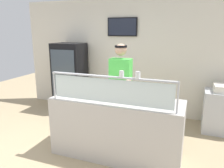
# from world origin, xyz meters

# --- Properties ---
(ground_plane) EXTENTS (12.00, 12.00, 0.00)m
(ground_plane) POSITION_xyz_m (1.02, 1.00, 0.00)
(ground_plane) COLOR tan
(ground_plane) RESTS_ON ground
(shop_rear_unit) EXTENTS (6.43, 0.13, 2.70)m
(shop_rear_unit) POSITION_xyz_m (1.01, 2.38, 1.36)
(shop_rear_unit) COLOR silver
(shop_rear_unit) RESTS_ON ground
(serving_counter) EXTENTS (2.03, 0.71, 0.95)m
(serving_counter) POSITION_xyz_m (1.02, 0.35, 0.47)
(serving_counter) COLOR #BCB7B2
(serving_counter) RESTS_ON ground
(sneeze_guard) EXTENTS (1.86, 0.06, 0.42)m
(sneeze_guard) POSITION_xyz_m (1.02, 0.06, 1.22)
(sneeze_guard) COLOR #B2B5BC
(sneeze_guard) RESTS_ON serving_counter
(pizza_tray) EXTENTS (0.49, 0.49, 0.04)m
(pizza_tray) POSITION_xyz_m (0.95, 0.43, 0.97)
(pizza_tray) COLOR #9EA0A8
(pizza_tray) RESTS_ON serving_counter
(pizza_server) EXTENTS (0.14, 0.29, 0.01)m
(pizza_server) POSITION_xyz_m (0.98, 0.41, 0.99)
(pizza_server) COLOR #ADAFB7
(pizza_server) RESTS_ON pizza_tray
(parmesan_shaker) EXTENTS (0.07, 0.07, 0.09)m
(parmesan_shaker) POSITION_xyz_m (1.19, 0.06, 1.41)
(parmesan_shaker) COLOR white
(parmesan_shaker) RESTS_ON sneeze_guard
(pepper_flake_shaker) EXTENTS (0.07, 0.07, 0.09)m
(pepper_flake_shaker) POSITION_xyz_m (1.41, 0.06, 1.41)
(pepper_flake_shaker) COLOR white
(pepper_flake_shaker) RESTS_ON sneeze_guard
(worker_figure) EXTENTS (0.41, 0.50, 1.76)m
(worker_figure) POSITION_xyz_m (0.88, 0.95, 1.01)
(worker_figure) COLOR #23232D
(worker_figure) RESTS_ON ground
(drink_fridge) EXTENTS (0.72, 0.60, 1.68)m
(drink_fridge) POSITION_xyz_m (-0.78, 1.93, 0.84)
(drink_fridge) COLOR black
(drink_fridge) RESTS_ON ground
(prep_shelf) EXTENTS (0.70, 0.55, 0.83)m
(prep_shelf) POSITION_xyz_m (2.67, 1.89, 0.42)
(prep_shelf) COLOR #B7BABF
(prep_shelf) RESTS_ON ground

